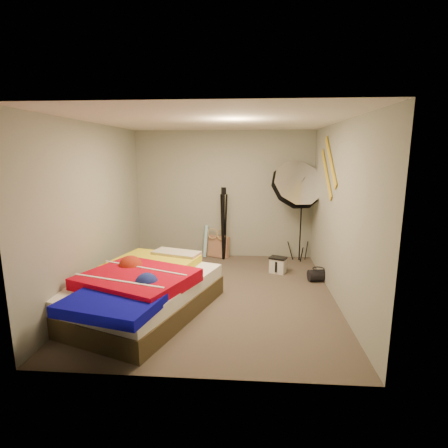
# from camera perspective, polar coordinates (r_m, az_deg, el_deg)

# --- Properties ---
(floor) EXTENTS (4.00, 4.00, 0.00)m
(floor) POSITION_cam_1_polar(r_m,az_deg,el_deg) (5.34, -1.56, -11.33)
(floor) COLOR brown
(floor) RESTS_ON ground
(ceiling) EXTENTS (4.00, 4.00, 0.00)m
(ceiling) POSITION_cam_1_polar(r_m,az_deg,el_deg) (4.94, -1.73, 16.45)
(ceiling) COLOR silver
(ceiling) RESTS_ON wall_back
(wall_back) EXTENTS (3.50, 0.00, 3.50)m
(wall_back) POSITION_cam_1_polar(r_m,az_deg,el_deg) (6.96, 0.01, 4.76)
(wall_back) COLOR gray
(wall_back) RESTS_ON floor
(wall_front) EXTENTS (3.50, 0.00, 3.50)m
(wall_front) POSITION_cam_1_polar(r_m,az_deg,el_deg) (3.05, -5.39, -4.31)
(wall_front) COLOR gray
(wall_front) RESTS_ON floor
(wall_left) EXTENTS (0.00, 4.00, 4.00)m
(wall_left) POSITION_cam_1_polar(r_m,az_deg,el_deg) (5.45, -20.29, 2.10)
(wall_left) COLOR gray
(wall_left) RESTS_ON floor
(wall_right) EXTENTS (0.00, 4.00, 4.00)m
(wall_right) POSITION_cam_1_polar(r_m,az_deg,el_deg) (5.12, 18.24, 1.66)
(wall_right) COLOR gray
(wall_right) RESTS_ON floor
(tote_bag) EXTENTS (0.47, 0.34, 0.44)m
(tote_bag) POSITION_cam_1_polar(r_m,az_deg,el_deg) (7.07, -0.92, -3.68)
(tote_bag) COLOR tan
(tote_bag) RESTS_ON floor
(wrapping_roll) EXTENTS (0.14, 0.20, 0.64)m
(wrapping_roll) POSITION_cam_1_polar(r_m,az_deg,el_deg) (7.07, -3.03, -2.81)
(wrapping_roll) COLOR #51BCD7
(wrapping_roll) RESTS_ON floor
(camera_case) EXTENTS (0.31, 0.27, 0.26)m
(camera_case) POSITION_cam_1_polar(r_m,az_deg,el_deg) (6.25, 8.78, -6.72)
(camera_case) COLOR silver
(camera_case) RESTS_ON floor
(duffel_bag) EXTENTS (0.35, 0.25, 0.20)m
(duffel_bag) POSITION_cam_1_polar(r_m,az_deg,el_deg) (6.01, 15.11, -8.10)
(duffel_bag) COLOR black
(duffel_bag) RESTS_ON floor
(wall_stripe_upper) EXTENTS (0.02, 0.91, 0.78)m
(wall_stripe_upper) POSITION_cam_1_polar(r_m,az_deg,el_deg) (5.63, 17.03, 9.77)
(wall_stripe_upper) COLOR gold
(wall_stripe_upper) RESTS_ON wall_right
(wall_stripe_lower) EXTENTS (0.02, 0.91, 0.78)m
(wall_stripe_lower) POSITION_cam_1_polar(r_m,az_deg,el_deg) (5.89, 16.38, 7.91)
(wall_stripe_lower) COLOR gold
(wall_stripe_lower) RESTS_ON wall_right
(bed) EXTENTS (2.04, 2.51, 0.60)m
(bed) POSITION_cam_1_polar(r_m,az_deg,el_deg) (4.80, -13.19, -10.52)
(bed) COLOR #4B3D25
(bed) RESTS_ON floor
(photo_umbrella) EXTENTS (1.13, 0.86, 2.05)m
(photo_umbrella) POSITION_cam_1_polar(r_m,az_deg,el_deg) (6.62, 11.72, 6.07)
(photo_umbrella) COLOR black
(photo_umbrella) RESTS_ON floor
(camera_tripod) EXTENTS (0.10, 0.10, 1.43)m
(camera_tripod) POSITION_cam_1_polar(r_m,az_deg,el_deg) (6.78, -0.06, 0.88)
(camera_tripod) COLOR black
(camera_tripod) RESTS_ON floor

